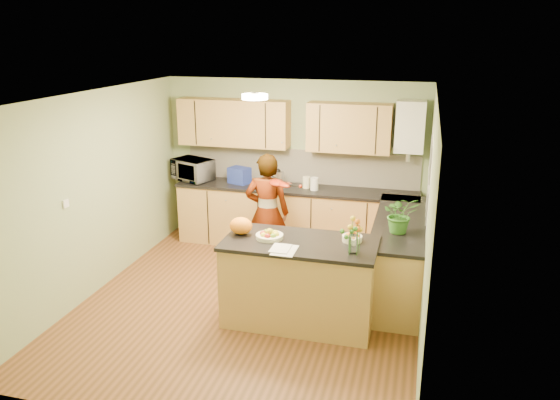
# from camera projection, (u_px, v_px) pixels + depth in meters

# --- Properties ---
(floor) EXTENTS (4.50, 4.50, 0.00)m
(floor) POSITION_uv_depth(u_px,v_px,m) (250.00, 303.00, 6.64)
(floor) COLOR brown
(floor) RESTS_ON ground
(ceiling) EXTENTS (4.00, 4.50, 0.02)m
(ceiling) POSITION_uv_depth(u_px,v_px,m) (246.00, 96.00, 5.90)
(ceiling) COLOR silver
(ceiling) RESTS_ON wall_back
(wall_back) EXTENTS (4.00, 0.02, 2.50)m
(wall_back) POSITION_uv_depth(u_px,v_px,m) (294.00, 162.00, 8.35)
(wall_back) COLOR #97AC7B
(wall_back) RESTS_ON floor
(wall_front) EXTENTS (4.00, 0.02, 2.50)m
(wall_front) POSITION_uv_depth(u_px,v_px,m) (158.00, 292.00, 4.20)
(wall_front) COLOR #97AC7B
(wall_front) RESTS_ON floor
(wall_left) EXTENTS (0.02, 4.50, 2.50)m
(wall_left) POSITION_uv_depth(u_px,v_px,m) (95.00, 193.00, 6.76)
(wall_left) COLOR #97AC7B
(wall_left) RESTS_ON floor
(wall_right) EXTENTS (0.02, 4.50, 2.50)m
(wall_right) POSITION_uv_depth(u_px,v_px,m) (428.00, 221.00, 5.78)
(wall_right) COLOR #97AC7B
(wall_right) RESTS_ON floor
(back_counter) EXTENTS (3.64, 0.62, 0.94)m
(back_counter) POSITION_uv_depth(u_px,v_px,m) (295.00, 217.00, 8.28)
(back_counter) COLOR tan
(back_counter) RESTS_ON floor
(right_counter) EXTENTS (0.62, 2.24, 0.94)m
(right_counter) POSITION_uv_depth(u_px,v_px,m) (399.00, 255.00, 6.87)
(right_counter) COLOR tan
(right_counter) RESTS_ON floor
(splashback) EXTENTS (3.60, 0.02, 0.52)m
(splashback) POSITION_uv_depth(u_px,v_px,m) (300.00, 166.00, 8.33)
(splashback) COLOR white
(splashback) RESTS_ON back_counter
(upper_cabinets) EXTENTS (3.20, 0.34, 0.70)m
(upper_cabinets) POSITION_uv_depth(u_px,v_px,m) (280.00, 125.00, 8.06)
(upper_cabinets) COLOR tan
(upper_cabinets) RESTS_ON wall_back
(boiler) EXTENTS (0.40, 0.30, 0.86)m
(boiler) POSITION_uv_depth(u_px,v_px,m) (410.00, 127.00, 7.59)
(boiler) COLOR white
(boiler) RESTS_ON wall_back
(window_right) EXTENTS (0.01, 1.30, 1.05)m
(window_right) POSITION_uv_depth(u_px,v_px,m) (430.00, 179.00, 6.25)
(window_right) COLOR white
(window_right) RESTS_ON wall_right
(light_switch) EXTENTS (0.02, 0.09, 0.09)m
(light_switch) POSITION_uv_depth(u_px,v_px,m) (66.00, 204.00, 6.19)
(light_switch) COLOR white
(light_switch) RESTS_ON wall_left
(ceiling_lamp) EXTENTS (0.30, 0.30, 0.07)m
(ceiling_lamp) POSITION_uv_depth(u_px,v_px,m) (255.00, 97.00, 6.19)
(ceiling_lamp) COLOR #FFEABF
(ceiling_lamp) RESTS_ON ceiling
(peninsula_island) EXTENTS (1.69, 0.87, 0.97)m
(peninsula_island) POSITION_uv_depth(u_px,v_px,m) (300.00, 281.00, 6.12)
(peninsula_island) COLOR tan
(peninsula_island) RESTS_ON floor
(fruit_dish) EXTENTS (0.31, 0.31, 0.11)m
(fruit_dish) POSITION_uv_depth(u_px,v_px,m) (270.00, 235.00, 6.05)
(fruit_dish) COLOR #F2EAC2
(fruit_dish) RESTS_ON peninsula_island
(orange_bowl) EXTENTS (0.22, 0.22, 0.13)m
(orange_bowl) POSITION_uv_depth(u_px,v_px,m) (352.00, 237.00, 5.97)
(orange_bowl) COLOR #F2EAC2
(orange_bowl) RESTS_ON peninsula_island
(flower_vase) EXTENTS (0.23, 0.23, 0.43)m
(flower_vase) POSITION_uv_depth(u_px,v_px,m) (354.00, 227.00, 5.58)
(flower_vase) COLOR silver
(flower_vase) RESTS_ON peninsula_island
(orange_bag) EXTENTS (0.33, 0.31, 0.20)m
(orange_bag) POSITION_uv_depth(u_px,v_px,m) (241.00, 226.00, 6.17)
(orange_bag) COLOR orange
(orange_bag) RESTS_ON peninsula_island
(papers) EXTENTS (0.24, 0.33, 0.01)m
(papers) POSITION_uv_depth(u_px,v_px,m) (285.00, 250.00, 5.72)
(papers) COLOR silver
(papers) RESTS_ON peninsula_island
(violinist) EXTENTS (0.65, 0.47, 1.64)m
(violinist) POSITION_uv_depth(u_px,v_px,m) (267.00, 213.00, 7.38)
(violinist) COLOR #E5B28C
(violinist) RESTS_ON floor
(violin) EXTENTS (0.65, 0.56, 0.16)m
(violin) POSITION_uv_depth(u_px,v_px,m) (277.00, 183.00, 6.98)
(violin) COLOR #4A0B04
(violin) RESTS_ON violinist
(microwave) EXTENTS (0.71, 0.61, 0.33)m
(microwave) POSITION_uv_depth(u_px,v_px,m) (193.00, 170.00, 8.51)
(microwave) COLOR white
(microwave) RESTS_ON back_counter
(blue_box) EXTENTS (0.36, 0.31, 0.24)m
(blue_box) POSITION_uv_depth(u_px,v_px,m) (239.00, 175.00, 8.34)
(blue_box) COLOR #213298
(blue_box) RESTS_ON back_counter
(kettle) EXTENTS (0.17, 0.17, 0.33)m
(kettle) POSITION_uv_depth(u_px,v_px,m) (278.00, 178.00, 8.13)
(kettle) COLOR silver
(kettle) RESTS_ON back_counter
(jar_cream) EXTENTS (0.13, 0.13, 0.17)m
(jar_cream) POSITION_uv_depth(u_px,v_px,m) (306.00, 182.00, 8.09)
(jar_cream) COLOR #F2EAC2
(jar_cream) RESTS_ON back_counter
(jar_white) EXTENTS (0.14, 0.14, 0.19)m
(jar_white) POSITION_uv_depth(u_px,v_px,m) (314.00, 184.00, 7.99)
(jar_white) COLOR white
(jar_white) RESTS_ON back_counter
(potted_plant) EXTENTS (0.47, 0.43, 0.44)m
(potted_plant) POSITION_uv_depth(u_px,v_px,m) (400.00, 214.00, 6.26)
(potted_plant) COLOR #397928
(potted_plant) RESTS_ON right_counter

